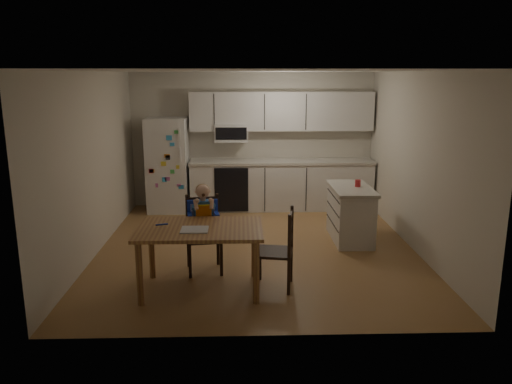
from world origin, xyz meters
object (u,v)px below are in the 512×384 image
Objects in this scene: refrigerator at (168,165)px; kitchen_island at (350,213)px; chair_booster at (203,218)px; dining_table at (200,236)px; chair_side at (282,244)px; red_cup at (358,183)px.

kitchen_island is at bearing -31.27° from refrigerator.
kitchen_island is at bearing 19.64° from chair_booster.
chair_side is at bearing 2.05° from dining_table.
refrigerator is at bearing 149.96° from red_cup.
kitchen_island is 0.47m from red_cup.
chair_side is (1.80, -3.54, -0.31)m from refrigerator.
red_cup is at bearing -30.04° from refrigerator.
red_cup is at bearing 153.86° from chair_side.
chair_side is (0.95, -0.58, -0.15)m from chair_booster.
kitchen_island is 2.77m from dining_table.
refrigerator is at bearing 148.73° from kitchen_island.
chair_booster is at bearing -73.93° from refrigerator.
dining_table is at bearing -140.26° from kitchen_island.
refrigerator is 1.50× the size of chair_booster.
red_cup is at bearing 38.94° from dining_table.
chair_side is at bearing -124.23° from kitchen_island.
kitchen_island is 2.09m from chair_side.
kitchen_island is at bearing -163.08° from red_cup.
refrigerator reaches higher than red_cup.
kitchen_island is 10.76× the size of red_cup.
refrigerator reaches higher than kitchen_island.
refrigerator reaches higher than chair_side.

